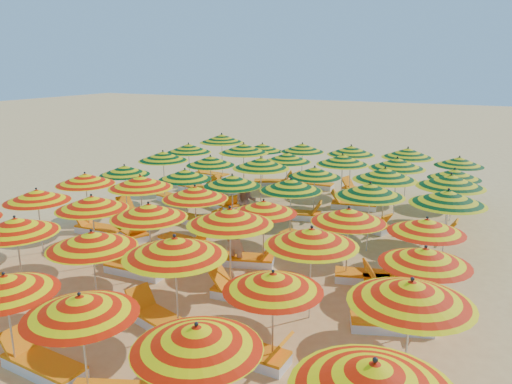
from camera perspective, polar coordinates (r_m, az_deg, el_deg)
ground at (r=15.56m, az=-0.81°, el=-6.13°), size 120.00×120.00×0.00m
umbrella_2 at (r=9.97m, az=-26.79°, el=-9.38°), size 2.42×2.42×1.95m
umbrella_3 at (r=8.63m, az=-19.46°, el=-12.15°), size 2.29×2.29×1.98m
umbrella_4 at (r=7.32m, az=-6.79°, el=-16.18°), size 2.16×2.16×2.01m
umbrella_5 at (r=6.41m, az=13.35°, el=-19.87°), size 2.06×2.06×2.18m
umbrella_7 at (r=12.91m, az=-25.80°, el=-3.46°), size 1.99×1.99×2.07m
umbrella_8 at (r=11.32m, az=-18.25°, el=-5.22°), size 2.14×2.14×2.06m
umbrella_9 at (r=10.07m, az=-9.26°, el=-6.21°), size 2.61×2.61×2.23m
umbrella_10 at (r=9.05m, az=1.96°, el=-10.21°), size 2.27×2.27×1.94m
umbrella_11 at (r=8.56m, az=17.34°, el=-10.86°), size 2.62×2.62×2.18m
umbrella_12 at (r=15.79m, az=-23.76°, el=-0.37°), size 2.40×2.40×2.00m
umbrella_13 at (r=14.19m, az=-18.26°, el=-1.16°), size 2.02×2.02×2.08m
umbrella_14 at (r=12.97m, az=-12.16°, el=-2.12°), size 2.32×2.32×2.10m
umbrella_15 at (r=11.89m, az=-3.01°, el=-2.80°), size 2.53×2.53×2.22m
umbrella_16 at (r=10.73m, az=6.37°, el=-5.12°), size 2.18×2.18×2.16m
umbrella_17 at (r=10.66m, az=18.78°, el=-6.96°), size 2.22×2.22×1.97m
umbrella_18 at (r=17.33m, az=-18.93°, el=1.43°), size 2.43×2.43×2.04m
umbrella_19 at (r=16.00m, az=-13.09°, el=1.13°), size 2.51×2.51×2.14m
umbrella_20 at (r=14.66m, az=-6.98°, el=-0.07°), size 1.96×1.96×2.07m
umbrella_21 at (r=13.51m, az=0.88°, el=-1.71°), size 1.84×1.84×1.95m
umbrella_22 at (r=12.77m, az=10.54°, el=-2.62°), size 2.19×2.19×2.02m
umbrella_23 at (r=12.63m, az=18.93°, el=-3.66°), size 2.44×2.44×1.95m
umbrella_24 at (r=18.82m, az=-14.79°, el=2.44°), size 2.08×2.08×1.93m
umbrella_25 at (r=17.56m, az=-8.12°, el=2.01°), size 2.18×2.18×1.96m
umbrella_26 at (r=16.26m, az=-2.73°, el=1.31°), size 2.15×2.15×2.02m
umbrella_27 at (r=15.50m, az=4.02°, el=0.83°), size 2.56×2.56×2.08m
umbrella_28 at (r=14.91m, az=12.89°, el=0.23°), size 2.43×2.43×2.16m
umbrella_29 at (r=14.60m, az=21.10°, el=-0.56°), size 2.45×2.45×2.20m
umbrella_30 at (r=20.43m, az=-10.58°, el=4.06°), size 2.43×2.43×2.11m
umbrella_31 at (r=19.51m, az=-5.23°, el=3.57°), size 2.24×2.24×2.04m
umbrella_32 at (r=18.16m, az=0.57°, el=3.33°), size 2.24×2.24×2.22m
umbrella_33 at (r=17.80m, az=6.72°, el=2.28°), size 1.91×1.91×1.98m
umbrella_34 at (r=16.85m, az=14.53°, el=2.00°), size 2.56×2.56×2.23m
umbrella_35 at (r=16.54m, az=21.37°, el=1.20°), size 2.75×2.75×2.23m
umbrella_36 at (r=22.20m, az=-7.72°, el=4.99°), size 2.10×2.10×2.11m
umbrella_37 at (r=21.26m, az=-1.42°, el=5.00°), size 2.18×2.18×2.23m
umbrella_38 at (r=20.13m, az=3.57°, el=3.98°), size 1.98×1.98×2.06m
umbrella_39 at (r=19.51m, az=9.87°, el=3.68°), size 2.44×2.44×2.14m
umbrella_40 at (r=19.01m, az=15.82°, el=3.17°), size 2.08×2.08×2.18m
umbrella_41 at (r=18.87m, az=21.74°, el=1.94°), size 2.34×2.34×1.94m
umbrella_42 at (r=24.04m, az=-3.93°, el=6.13°), size 2.18×2.18×2.25m
umbrella_43 at (r=22.92m, az=0.73°, el=5.11°), size 1.97×1.97×1.97m
umbrella_44 at (r=22.39m, az=5.32°, el=5.06°), size 2.27×2.27×2.07m
umbrella_45 at (r=21.61m, az=10.81°, el=4.71°), size 2.43×2.43×2.15m
umbrella_46 at (r=21.21m, az=16.95°, el=4.30°), size 2.50×2.50×2.21m
umbrella_47 at (r=21.04m, az=22.21°, el=3.24°), size 2.14×2.14×2.00m
lounger_2 at (r=10.40m, az=-23.24°, el=-17.68°), size 1.77×0.70×0.69m
lounger_6 at (r=13.79m, az=-26.75°, el=-9.90°), size 1.83×1.07×0.69m
lounger_7 at (r=11.24m, az=-11.06°, el=-14.13°), size 1.83×1.07×0.69m
lounger_8 at (r=9.97m, az=-0.94°, el=-17.86°), size 1.75×0.65×0.69m
lounger_9 at (r=13.85m, az=-13.43°, el=-8.57°), size 1.75×0.62×0.69m
lounger_10 at (r=12.16m, az=-1.27°, el=-11.51°), size 1.76×0.68×0.69m
lounger_11 at (r=11.31m, az=15.45°, el=-14.23°), size 1.83×1.12×0.69m
lounger_12 at (r=17.37m, az=-17.49°, el=-4.06°), size 1.76×0.66×0.69m
lounger_13 at (r=16.76m, az=-14.18°, el=-4.49°), size 1.82×1.25×0.69m
lounger_14 at (r=15.54m, az=-8.07°, el=-5.71°), size 1.80×0.82×0.69m
lounger_15 at (r=14.10m, az=-1.29°, el=-7.72°), size 1.83×1.06×0.69m
lounger_16 at (r=13.38m, az=12.93°, el=-9.39°), size 1.82×1.03×0.69m
lounger_17 at (r=13.16m, az=15.69°, el=-9.99°), size 1.83×1.13×0.69m
lounger_18 at (r=18.76m, az=-13.66°, el=-2.42°), size 1.83×1.06×0.69m
lounger_19 at (r=17.56m, az=-6.51°, el=-3.25°), size 1.78×0.73×0.69m
lounger_20 at (r=15.72m, az=5.84°, el=-5.40°), size 1.82×1.01×0.69m
lounger_21 at (r=20.40m, az=-9.14°, el=-0.81°), size 1.82×1.02×0.69m
lounger_22 at (r=19.43m, az=-3.93°, el=-1.44°), size 1.82×1.19×0.69m
lounger_23 at (r=18.19m, az=4.87°, el=-2.58°), size 1.82×1.00×0.69m
lounger_24 at (r=17.41m, az=12.51°, el=-3.67°), size 1.82×1.19×0.69m
lounger_25 at (r=17.17m, az=19.18°, el=-4.42°), size 1.74×0.61×0.69m
lounger_26 at (r=22.02m, az=-6.62°, el=0.42°), size 1.78×0.73×0.69m
lounger_27 at (r=21.74m, az=-3.02°, el=0.32°), size 1.79×0.81×0.69m
lounger_28 at (r=19.70m, az=10.98°, el=-1.45°), size 1.81×0.90×0.69m
lounger_29 at (r=24.65m, az=-5.11°, el=1.99°), size 1.79×0.79×0.69m
lounger_30 at (r=22.97m, az=2.04°, el=1.10°), size 1.82×1.21×0.69m
lounger_31 at (r=22.70m, az=6.55°, el=0.86°), size 1.74×0.61×0.69m
lounger_32 at (r=21.82m, az=11.85°, el=0.07°), size 1.82×1.03×0.69m
beachgoer_b at (r=17.54m, az=-1.21°, el=-1.06°), size 0.92×0.84×1.54m
beachgoer_a at (r=13.80m, az=-2.30°, el=-5.57°), size 0.56×0.38×1.50m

